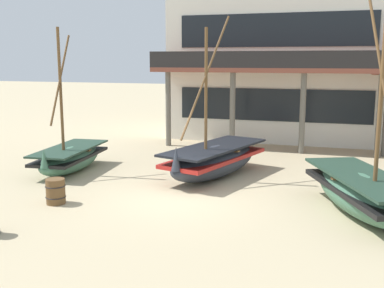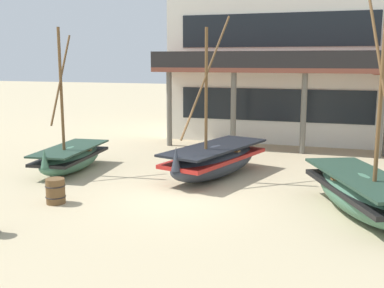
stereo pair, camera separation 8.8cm
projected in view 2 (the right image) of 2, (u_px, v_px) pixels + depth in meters
name	position (u px, v px, depth m)	size (l,w,h in m)	color
ground_plane	(181.00, 198.00, 13.45)	(120.00, 120.00, 0.00)	tan
fishing_boat_near_left	(215.00, 160.00, 15.77)	(2.80, 4.86, 5.35)	#2D333D
fishing_boat_centre_large	(363.00, 193.00, 11.85)	(3.17, 4.68, 5.62)	#427056
fishing_boat_far_right	(71.00, 157.00, 16.59)	(1.77, 3.79, 4.97)	#427056
wooden_barrel	(55.00, 191.00, 12.87)	(0.56, 0.56, 0.70)	brown
harbor_building_main	(284.00, 34.00, 23.46)	(10.90, 7.59, 10.40)	silver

